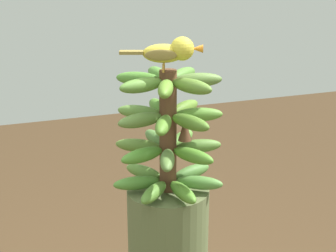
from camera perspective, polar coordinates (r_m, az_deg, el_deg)
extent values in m
cylinder|color=brown|center=(1.42, 0.00, -0.64)|extent=(0.05, 0.05, 0.33)
ellipsoid|color=#4F8529|center=(1.40, 1.59, -7.05)|extent=(0.05, 0.13, 0.04)
ellipsoid|color=#548A3B|center=(1.45, 3.36, -6.03)|extent=(0.13, 0.10, 0.04)
ellipsoid|color=#4E7F37|center=(1.52, 2.54, -4.89)|extent=(0.13, 0.08, 0.04)
ellipsoid|color=#578530|center=(1.55, -0.04, -4.43)|extent=(0.08, 0.13, 0.04)
ellipsoid|color=#598634|center=(1.52, -2.59, -4.91)|extent=(0.10, 0.13, 0.04)
ellipsoid|color=#4E8A32|center=(1.45, -3.35, -6.06)|extent=(0.13, 0.05, 0.04)
ellipsoid|color=#51812E|center=(1.40, -1.52, -7.07)|extent=(0.12, 0.12, 0.04)
ellipsoid|color=#578D34|center=(1.50, 1.45, -1.36)|extent=(0.12, 0.11, 0.04)
ellipsoid|color=#54813C|center=(1.51, -1.33, -1.34)|extent=(0.05, 0.13, 0.04)
ellipsoid|color=#597F30|center=(1.45, -3.22, -2.09)|extent=(0.13, 0.10, 0.04)
ellipsoid|color=#4D8D2D|center=(1.39, -2.77, -3.13)|extent=(0.13, 0.07, 0.04)
ellipsoid|color=#587C3A|center=(1.36, -0.08, -3.65)|extent=(0.08, 0.13, 0.04)
ellipsoid|color=#508A2A|center=(1.38, 2.68, -3.17)|extent=(0.10, 0.13, 0.04)
ellipsoid|color=#557E33|center=(1.45, 3.26, -2.14)|extent=(0.13, 0.05, 0.04)
ellipsoid|color=#5A7D36|center=(1.37, -2.95, 0.62)|extent=(0.13, 0.06, 0.04)
ellipsoid|color=#54852B|center=(1.33, -0.49, 0.10)|extent=(0.09, 0.13, 0.04)
ellipsoid|color=#517B28|center=(1.35, 2.38, 0.39)|extent=(0.09, 0.13, 0.04)
ellipsoid|color=#588B31|center=(1.41, 3.30, 1.22)|extent=(0.13, 0.07, 0.04)
ellipsoid|color=olive|center=(1.47, 1.77, 1.93)|extent=(0.12, 0.11, 0.04)
ellipsoid|color=#4D832B|center=(1.48, -0.96, 2.04)|extent=(0.04, 0.13, 0.04)
ellipsoid|color=#5E8A39|center=(1.43, -3.05, 1.49)|extent=(0.12, 0.11, 0.04)
ellipsoid|color=#5A7C38|center=(1.39, 3.22, 4.91)|extent=(0.13, 0.06, 0.04)
ellipsoid|color=#4E7E2F|center=(1.45, 1.56, 5.45)|extent=(0.12, 0.11, 0.04)
ellipsoid|color=#4A802F|center=(1.45, -1.15, 5.49)|extent=(0.04, 0.13, 0.04)
ellipsoid|color=#4E8C30|center=(1.40, -3.10, 5.02)|extent=(0.12, 0.11, 0.04)
ellipsoid|color=#598835|center=(1.34, -2.80, 4.34)|extent=(0.13, 0.07, 0.04)
ellipsoid|color=#598429|center=(1.30, -0.25, 3.98)|extent=(0.08, 0.13, 0.04)
ellipsoid|color=#597F2E|center=(1.33, 2.51, 4.25)|extent=(0.09, 0.13, 0.04)
cone|color=brown|center=(1.40, 1.81, -0.36)|extent=(0.04, 0.04, 0.06)
cylinder|color=#C68933|center=(1.34, -0.51, 6.16)|extent=(0.00, 0.00, 0.02)
cylinder|color=#C68933|center=(1.37, -0.49, 6.41)|extent=(0.01, 0.01, 0.02)
ellipsoid|color=gold|center=(1.35, -0.50, 7.72)|extent=(0.11, 0.08, 0.05)
ellipsoid|color=olive|center=(1.33, -0.75, 7.54)|extent=(0.08, 0.03, 0.03)
ellipsoid|color=olive|center=(1.37, -0.71, 7.90)|extent=(0.08, 0.03, 0.03)
cube|color=olive|center=(1.35, -3.90, 7.81)|extent=(0.07, 0.04, 0.01)
sphere|color=gold|center=(1.35, 1.52, 8.21)|extent=(0.06, 0.06, 0.06)
sphere|color=black|center=(1.37, 1.83, 8.57)|extent=(0.01, 0.01, 0.01)
cone|color=orange|center=(1.35, 3.12, 8.20)|extent=(0.03, 0.03, 0.02)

